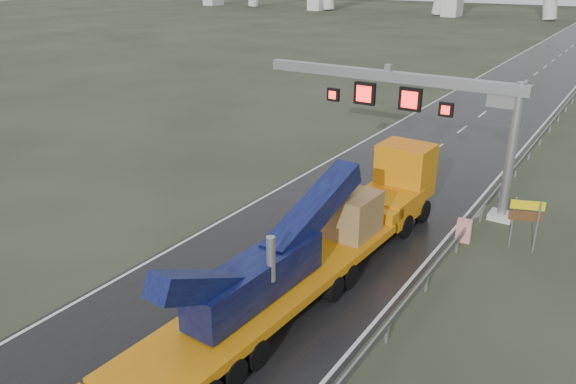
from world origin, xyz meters
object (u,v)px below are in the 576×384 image
Objects in this scene: heavy_haul_truck at (333,231)px; striped_barrier at (464,231)px; sign_gantry at (423,102)px; exit_sign_pair at (526,215)px.

heavy_haul_truck is 7.13m from striped_barrier.
sign_gantry is 8.12m from exit_sign_pair.
exit_sign_pair is 2.22× the size of striped_barrier.
heavy_haul_truck reaches higher than striped_barrier.
exit_sign_pair reaches higher than striped_barrier.
exit_sign_pair is at bearing 6.29° from striped_barrier.
striped_barrier is (-2.54, -0.59, -1.21)m from exit_sign_pair.
exit_sign_pair is at bearing -25.96° from sign_gantry.
sign_gantry is 0.74× the size of heavy_haul_truck.
exit_sign_pair is 2.87m from striped_barrier.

